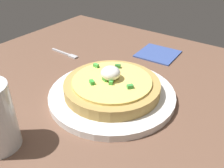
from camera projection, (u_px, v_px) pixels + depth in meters
dining_table at (81, 95)px, 59.32cm from camera, size 90.76×81.51×2.40cm
plate at (112, 94)px, 56.08cm from camera, size 28.26×28.26×1.55cm
pizza at (112, 86)px, 54.86cm from camera, size 21.25×21.25×5.94cm
fork at (66, 54)px, 75.30cm from camera, size 1.47×10.42×0.50cm
napkin at (158, 54)px, 75.54cm from camera, size 11.76×11.76×0.40cm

